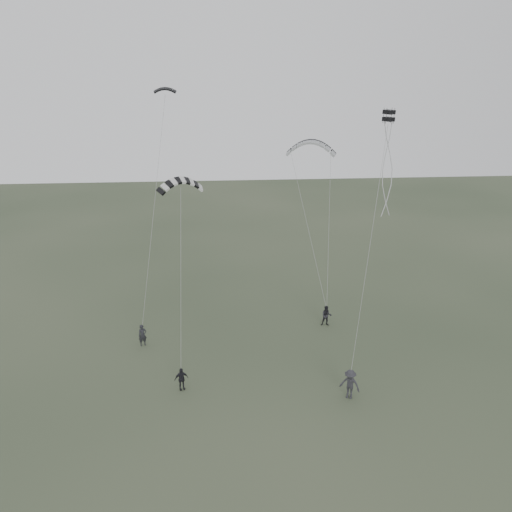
{
  "coord_description": "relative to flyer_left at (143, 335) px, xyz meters",
  "views": [
    {
      "loc": [
        -1.9,
        -27.72,
        18.89
      ],
      "look_at": [
        0.98,
        5.85,
        6.9
      ],
      "focal_mm": 35.0,
      "sensor_mm": 36.0,
      "label": 1
    }
  ],
  "objects": [
    {
      "name": "kite_box",
      "position": [
        16.86,
        -1.64,
        15.85
      ],
      "size": [
        0.85,
        0.86,
        0.72
      ],
      "primitive_type": null,
      "rotation": [
        0.05,
        0.0,
        0.64
      ],
      "color": "black",
      "rests_on": "flyer_far"
    },
    {
      "name": "kite_striped",
      "position": [
        3.44,
        -0.82,
        11.76
      ],
      "size": [
        3.21,
        2.14,
        1.37
      ],
      "primitive_type": null,
      "rotation": [
        0.36,
        0.0,
        0.37
      ],
      "color": "black",
      "rests_on": "flyer_center"
    },
    {
      "name": "flyer_center",
      "position": [
        3.2,
        -5.94,
        -0.07
      ],
      "size": [
        0.97,
        0.65,
        1.53
      ],
      "primitive_type": "imported",
      "rotation": [
        0.0,
        0.0,
        0.33
      ],
      "color": "black",
      "rests_on": "ground"
    },
    {
      "name": "ground",
      "position": [
        7.52,
        -5.94,
        -0.84
      ],
      "size": [
        140.0,
        140.0,
        0.0
      ],
      "primitive_type": "plane",
      "color": "#303D28",
      "rests_on": "ground"
    },
    {
      "name": "flyer_far",
      "position": [
        13.7,
        -7.75,
        0.15
      ],
      "size": [
        1.47,
        1.29,
        1.97
      ],
      "primitive_type": "imported",
      "rotation": [
        0.0,
        0.0,
        -0.55
      ],
      "color": "#28282D",
      "rests_on": "ground"
    },
    {
      "name": "flyer_right",
      "position": [
        14.4,
        1.99,
        0.01
      ],
      "size": [
        0.9,
        0.75,
        1.7
      ],
      "primitive_type": "imported",
      "rotation": [
        0.0,
        0.0,
        -0.14
      ],
      "color": "black",
      "rests_on": "ground"
    },
    {
      "name": "kite_dark_small",
      "position": [
        2.35,
        4.13,
        17.39
      ],
      "size": [
        1.59,
        0.64,
        0.62
      ],
      "primitive_type": null,
      "rotation": [
        0.28,
        0.0,
        0.03
      ],
      "color": "black",
      "rests_on": "flyer_left"
    },
    {
      "name": "flyer_left",
      "position": [
        0.0,
        0.0,
        0.0
      ],
      "size": [
        0.72,
        0.6,
        1.68
      ],
      "primitive_type": "imported",
      "rotation": [
        0.0,
        0.0,
        0.38
      ],
      "color": "black",
      "rests_on": "ground"
    },
    {
      "name": "kite_pale_large",
      "position": [
        14.06,
        9.28,
        12.95
      ],
      "size": [
        4.46,
        2.38,
        1.86
      ],
      "primitive_type": null,
      "rotation": [
        0.15,
        0.0,
        -0.29
      ],
      "color": "#989B9D",
      "rests_on": "flyer_right"
    }
  ]
}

